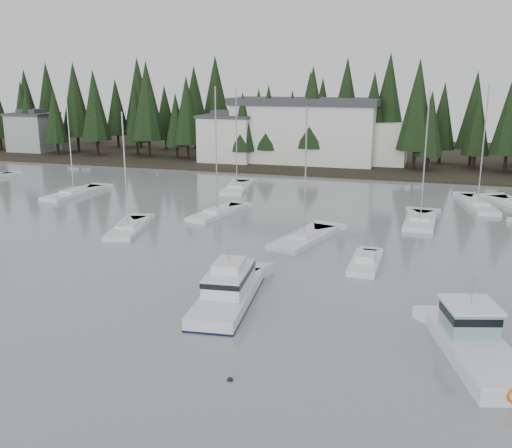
# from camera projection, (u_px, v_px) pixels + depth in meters

# --- Properties ---
(far_shore_land) EXTENTS (240.00, 54.00, 1.00)m
(far_shore_land) POSITION_uv_depth(u_px,v_px,m) (346.00, 155.00, 111.82)
(far_shore_land) COLOR black
(far_shore_land) RESTS_ON ground
(conifer_treeline) EXTENTS (200.00, 22.00, 20.00)m
(conifer_treeline) POSITION_uv_depth(u_px,v_px,m) (336.00, 163.00, 101.65)
(conifer_treeline) COLOR black
(conifer_treeline) RESTS_ON ground
(house_west) EXTENTS (9.54, 7.42, 8.75)m
(house_west) POSITION_uv_depth(u_px,v_px,m) (228.00, 137.00, 99.24)
(house_west) COLOR silver
(house_west) RESTS_ON ground
(house_far_west) EXTENTS (8.48, 7.42, 8.25)m
(house_far_west) POSITION_uv_depth(u_px,v_px,m) (33.00, 131.00, 113.31)
(house_far_west) COLOR #999EA0
(house_far_west) RESTS_ON ground
(harbor_inn) EXTENTS (29.50, 11.50, 10.90)m
(harbor_inn) POSITION_uv_depth(u_px,v_px,m) (317.00, 131.00, 97.69)
(harbor_inn) COLOR silver
(harbor_inn) RESTS_ON ground
(cabin_cruiser_center) EXTENTS (4.22, 10.36, 4.33)m
(cabin_cruiser_center) POSITION_uv_depth(u_px,v_px,m) (228.00, 293.00, 38.37)
(cabin_cruiser_center) COLOR white
(cabin_cruiser_center) RESTS_ON ground
(lobster_boat_teal) EXTENTS (5.53, 9.42, 4.95)m
(lobster_boat_teal) POSITION_uv_depth(u_px,v_px,m) (476.00, 347.00, 30.75)
(lobster_boat_teal) COLOR white
(lobster_boat_teal) RESTS_ON ground
(sailboat_1) EXTENTS (3.42, 10.11, 13.40)m
(sailboat_1) POSITION_uv_depth(u_px,v_px,m) (74.00, 194.00, 73.68)
(sailboat_1) COLOR white
(sailboat_1) RESTS_ON ground
(sailboat_2) EXTENTS (4.37, 10.04, 13.91)m
(sailboat_2) POSITION_uv_depth(u_px,v_px,m) (237.00, 189.00, 77.38)
(sailboat_2) COLOR white
(sailboat_2) RESTS_ON ground
(sailboat_3) EXTENTS (4.20, 9.12, 14.39)m
(sailboat_3) POSITION_uv_depth(u_px,v_px,m) (217.00, 214.00, 62.93)
(sailboat_3) COLOR white
(sailboat_3) RESTS_ON ground
(sailboat_5) EXTENTS (3.26, 8.55, 13.99)m
(sailboat_5) POSITION_uv_depth(u_px,v_px,m) (420.00, 222.00, 59.52)
(sailboat_5) COLOR white
(sailboat_5) RESTS_ON ground
(sailboat_6) EXTENTS (5.12, 9.79, 12.83)m
(sailboat_6) POSITION_uv_depth(u_px,v_px,m) (304.00, 240.00, 53.08)
(sailboat_6) COLOR white
(sailboat_6) RESTS_ON ground
(sailboat_7) EXTENTS (4.61, 8.75, 12.15)m
(sailboat_7) POSITION_uv_depth(u_px,v_px,m) (128.00, 230.00, 56.57)
(sailboat_7) COLOR white
(sailboat_7) RESTS_ON ground
(sailboat_9) EXTENTS (4.52, 10.68, 14.52)m
(sailboat_9) POSITION_uv_depth(u_px,v_px,m) (477.00, 206.00, 67.18)
(sailboat_9) COLOR white
(sailboat_9) RESTS_ON ground
(runabout_1) EXTENTS (2.26, 6.36, 1.42)m
(runabout_1) POSITION_uv_depth(u_px,v_px,m) (365.00, 264.00, 45.91)
(runabout_1) COLOR white
(runabout_1) RESTS_ON ground
(mooring_buoy_dark) EXTENTS (0.33, 0.33, 0.33)m
(mooring_buoy_dark) POSITION_uv_depth(u_px,v_px,m) (230.00, 380.00, 28.53)
(mooring_buoy_dark) COLOR black
(mooring_buoy_dark) RESTS_ON ground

